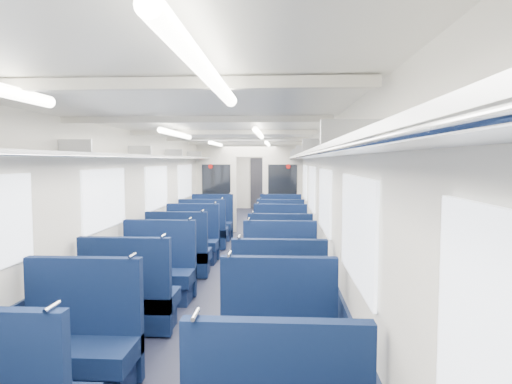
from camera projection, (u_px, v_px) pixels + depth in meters
name	position (u px, v px, depth m)	size (l,w,h in m)	color
floor	(237.00, 259.00, 8.44)	(2.80, 18.00, 0.01)	black
ceiling	(237.00, 137.00, 8.27)	(2.80, 18.00, 0.01)	silver
wall_left	(165.00, 198.00, 8.44)	(0.02, 18.00, 2.35)	beige
dado_left	(166.00, 241.00, 8.50)	(0.03, 17.90, 0.70)	#101A36
wall_right	(311.00, 199.00, 8.28)	(0.02, 18.00, 2.35)	beige
dado_right	(309.00, 242.00, 8.34)	(0.03, 17.90, 0.70)	#101A36
wall_far	(260.00, 179.00, 17.32)	(2.80, 0.02, 2.35)	beige
luggage_rack_left	(174.00, 157.00, 8.37)	(0.36, 17.40, 0.18)	#B2B5BA
luggage_rack_right	(301.00, 157.00, 8.23)	(0.36, 17.40, 0.18)	#B2B5BA
windows	(234.00, 187.00, 7.89)	(2.78, 15.60, 0.75)	white
ceiling_fittings	(235.00, 140.00, 8.02)	(2.70, 16.06, 0.11)	beige
end_door	(260.00, 183.00, 17.27)	(0.75, 0.06, 2.00)	black
bulkhead	(249.00, 186.00, 11.56)	(2.80, 0.10, 2.35)	beige
seat_6	(78.00, 349.00, 3.62)	(1.00, 0.55, 1.12)	#0D1C41
seat_7	(278.00, 348.00, 3.64)	(1.00, 0.55, 1.12)	#0D1C41
seat_8	(130.00, 301.00, 4.86)	(1.00, 0.55, 1.12)	#0D1C41
seat_9	(279.00, 304.00, 4.75)	(1.00, 0.55, 1.12)	#0D1C41
seat_10	(158.00, 275.00, 5.95)	(1.00, 0.55, 1.12)	#0D1C41
seat_11	(280.00, 277.00, 5.87)	(1.00, 0.55, 1.12)	#0D1C41
seat_12	(179.00, 256.00, 7.18)	(1.00, 0.55, 1.12)	#0D1C41
seat_13	(280.00, 259.00, 6.94)	(1.00, 0.55, 1.12)	#0D1C41
seat_14	(192.00, 244.00, 8.20)	(1.00, 0.55, 1.12)	#0D1C41
seat_15	(280.00, 245.00, 8.14)	(1.00, 0.55, 1.12)	#0D1C41
seat_16	(204.00, 233.00, 9.44)	(1.00, 0.55, 1.12)	#0D1C41
seat_17	(280.00, 233.00, 9.40)	(1.00, 0.55, 1.12)	#0D1C41
seat_18	(212.00, 225.00, 10.54)	(1.00, 0.55, 1.12)	#0D1C41
seat_19	(281.00, 225.00, 10.52)	(1.00, 0.55, 1.12)	#0D1C41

